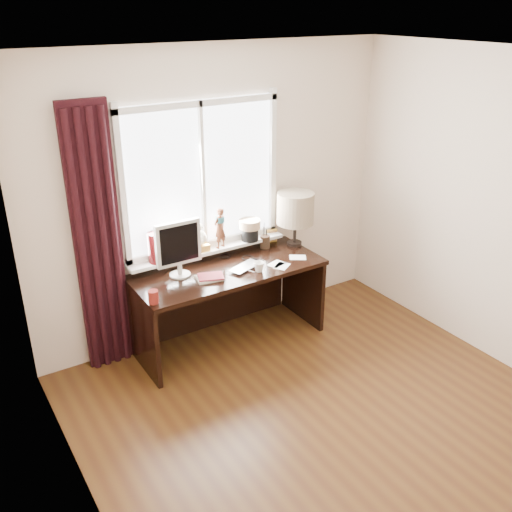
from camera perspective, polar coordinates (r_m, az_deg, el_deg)
floor at (r=4.37m, az=9.80°, el=-17.80°), size 3.50×4.00×0.00m
ceiling at (r=3.28m, az=13.15°, el=18.39°), size 3.50×4.00×0.00m
wall_back at (r=5.15m, az=-4.00°, el=6.08°), size 3.50×0.00×2.60m
wall_left at (r=2.87m, az=-15.89°, el=-10.71°), size 0.00×4.00×2.60m
laptop at (r=4.99m, az=-1.10°, el=-1.12°), size 0.37×0.30×0.02m
mug at (r=4.92m, az=0.29°, el=-1.05°), size 0.13×0.13×0.09m
red_cup at (r=4.49m, az=-10.23°, el=-4.05°), size 0.08×0.08×0.11m
window at (r=5.04m, az=-5.21°, el=5.67°), size 1.52×0.23×1.40m
curtain at (r=4.73m, az=-15.50°, el=1.17°), size 0.38×0.09×2.25m
desk at (r=5.19m, az=-3.28°, el=-3.26°), size 1.70×0.70×0.75m
monitor at (r=4.80m, az=-7.76°, el=1.03°), size 0.40×0.18×0.49m
notebook_stack at (r=4.82m, az=-4.64°, el=-2.14°), size 0.26×0.21×0.03m
brush_holder at (r=5.39m, az=0.91°, el=1.45°), size 0.09×0.09×0.25m
icon_frame at (r=5.52m, az=1.62°, el=2.06°), size 0.10×0.04×0.13m
table_lamp at (r=5.36m, az=3.96°, el=4.72°), size 0.35×0.35×0.52m
loose_papers at (r=5.11m, az=2.97°, el=-0.64°), size 0.42×0.25×0.00m
desk_cables at (r=5.17m, az=-1.19°, el=-0.29°), size 0.30×0.39×0.01m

